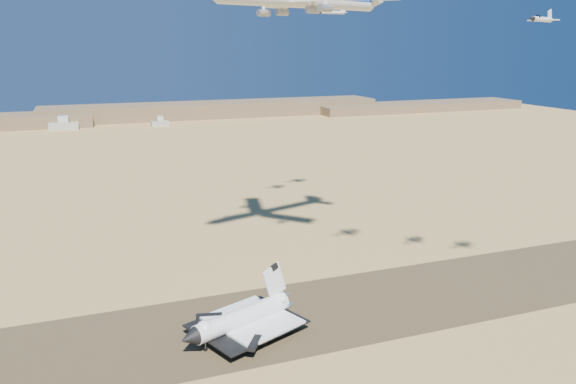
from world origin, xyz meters
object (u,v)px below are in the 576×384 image
object	(u,v)px
crew_b	(266,342)
chase_jet_b	(541,19)
shuttle	(241,320)
crew_a	(272,339)
crew_c	(272,338)
chase_jet_e	(332,12)
chase_jet_d	(306,6)

from	to	relation	value
crew_b	chase_jet_b	bearing A→B (deg)	-109.28
shuttle	crew_a	size ratio (longest dim) A/B	24.56
shuttle	crew_c	distance (m)	10.83
crew_a	chase_jet_b	size ratio (longest dim) A/B	0.12
crew_b	chase_jet_e	size ratio (longest dim) A/B	0.10
chase_jet_d	chase_jet_e	bearing A→B (deg)	27.31
shuttle	chase_jet_b	bearing A→B (deg)	-36.03
shuttle	chase_jet_d	bearing A→B (deg)	35.23
crew_a	chase_jet_e	bearing A→B (deg)	-10.14
crew_a	chase_jet_b	distance (m)	121.90
shuttle	chase_jet_e	bearing A→B (deg)	31.23
shuttle	crew_a	distance (m)	11.03
shuttle	chase_jet_d	distance (m)	144.48
crew_a	crew_c	bearing A→B (deg)	6.41
crew_c	chase_jet_e	size ratio (longest dim) A/B	0.10
chase_jet_d	crew_c	bearing A→B (deg)	-124.28
crew_b	crew_c	xyz separation A→B (m)	(2.29, 1.77, 0.03)
crew_c	chase_jet_d	bearing A→B (deg)	-65.92
shuttle	chase_jet_e	distance (m)	159.48
shuttle	crew_c	xyz separation A→B (m)	(7.78, -6.00, -4.55)
chase_jet_b	chase_jet_e	world-z (taller)	chase_jet_e
chase_jet_d	chase_jet_e	xyz separation A→B (m)	(18.59, 12.64, -1.62)
crew_a	crew_b	world-z (taller)	crew_a
crew_c	chase_jet_b	bearing A→B (deg)	-139.52
crew_a	chase_jet_e	size ratio (longest dim) A/B	0.10
shuttle	chase_jet_b	world-z (taller)	chase_jet_b
crew_c	chase_jet_d	distance (m)	148.56
shuttle	chase_jet_b	xyz separation A→B (m)	(84.59, -20.90, 88.90)
crew_c	chase_jet_d	size ratio (longest dim) A/B	0.11
crew_a	chase_jet_b	xyz separation A→B (m)	(76.96, -14.35, 93.44)
crew_b	crew_c	size ratio (longest dim) A/B	0.96
crew_a	chase_jet_b	world-z (taller)	chase_jet_b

